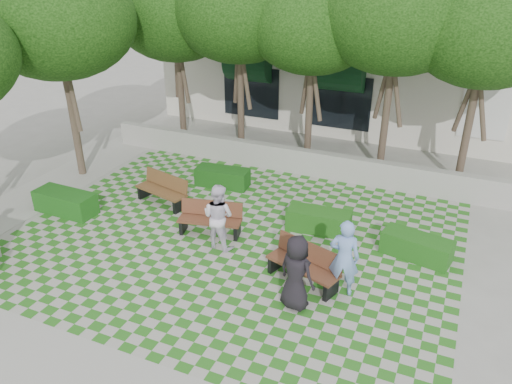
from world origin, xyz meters
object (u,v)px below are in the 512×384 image
at_px(hedge_west, 66,202).
at_px(bench_west, 163,190).
at_px(bench_mid, 210,219).
at_px(person_blue, 344,258).
at_px(hedge_midright, 319,221).
at_px(person_white, 218,216).
at_px(person_dark, 296,273).
at_px(hedge_east, 417,247).
at_px(hedge_midleft, 223,177).
at_px(bench_east, 305,265).

bearing_deg(hedge_west, bench_west, 35.30).
xyz_separation_m(bench_mid, person_blue, (4.13, -1.18, 0.52)).
bearing_deg(hedge_west, hedge_midright, 15.33).
relative_size(bench_mid, person_white, 1.01).
xyz_separation_m(hedge_west, person_blue, (8.80, -0.51, 0.63)).
bearing_deg(hedge_midright, bench_west, -176.21).
xyz_separation_m(bench_west, hedge_midright, (5.03, 0.33, -0.15)).
distance_m(person_blue, person_dark, 1.24).
xyz_separation_m(bench_mid, hedge_west, (-4.67, -0.67, -0.11)).
bearing_deg(hedge_midright, hedge_east, -6.35).
xyz_separation_m(bench_mid, hedge_midleft, (-1.12, 2.95, -0.14)).
bearing_deg(hedge_east, person_dark, -125.60).
xyz_separation_m(bench_west, person_dark, (5.54, -3.12, 0.45)).
relative_size(bench_mid, hedge_midleft, 1.04).
xyz_separation_m(bench_mid, hedge_midright, (2.78, 1.37, -0.14)).
relative_size(bench_east, hedge_west, 1.02).
xyz_separation_m(hedge_midright, hedge_midleft, (-3.89, 1.58, -0.00)).
xyz_separation_m(bench_west, hedge_midleft, (1.14, 1.91, -0.15)).
bearing_deg(bench_west, hedge_east, 14.42).
height_order(hedge_east, person_white, person_white).
xyz_separation_m(bench_east, hedge_midleft, (-4.29, 4.06, -0.16)).
relative_size(hedge_east, hedge_midright, 0.99).
bearing_deg(person_white, hedge_west, 8.88).
distance_m(bench_mid, hedge_midright, 3.10).
relative_size(hedge_midright, person_blue, 0.93).
xyz_separation_m(bench_east, person_white, (-2.64, 0.59, 0.45)).
bearing_deg(bench_east, person_white, -174.53).
height_order(bench_west, hedge_midright, bench_west).
distance_m(bench_mid, hedge_midleft, 3.15).
height_order(hedge_east, hedge_midleft, hedge_midleft).
height_order(hedge_midright, hedge_west, hedge_west).
height_order(bench_east, hedge_midright, bench_east).
distance_m(bench_mid, hedge_west, 4.72).
relative_size(hedge_east, person_dark, 0.98).
xyz_separation_m(hedge_midright, hedge_west, (-7.44, -2.04, 0.02)).
height_order(bench_mid, person_dark, person_dark).
xyz_separation_m(person_blue, person_white, (-3.59, 0.65, -0.04)).
bearing_deg(hedge_midleft, hedge_midright, -22.06).
height_order(bench_mid, person_blue, person_blue).
bearing_deg(person_dark, person_blue, -114.30).
bearing_deg(person_dark, hedge_east, -107.21).
relative_size(bench_west, person_dark, 1.05).
distance_m(bench_mid, bench_west, 2.48).
distance_m(bench_west, person_blue, 6.78).
height_order(bench_east, person_blue, person_blue).
height_order(bench_east, hedge_midleft, bench_east).
bearing_deg(person_blue, hedge_midright, -69.78).
height_order(bench_east, bench_mid, bench_east).
height_order(bench_west, hedge_east, bench_west).
relative_size(bench_mid, hedge_west, 0.96).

